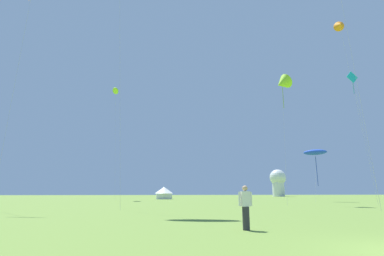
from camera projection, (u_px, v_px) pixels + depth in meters
kite_lime_parafoil at (116, 91)px, 64.41m from camera, size 2.17×3.84×24.03m
kite_blue_parafoil at (315, 152)px, 50.23m from camera, size 4.14×4.06×8.87m
kite_lime_delta at (282, 83)px, 38.67m from camera, size 2.90×3.19×16.91m
kite_orange_delta at (340, 25)px, 43.30m from camera, size 2.04×3.32×26.64m
kite_cyan_diamond at (353, 81)px, 37.02m from camera, size 1.69×1.42×16.69m
person_spectator at (246, 208)px, 11.64m from camera, size 0.57×0.28×1.73m
festival_tent_left at (164, 192)px, 68.21m from camera, size 4.31×4.31×2.80m
observatory_dome at (278, 181)px, 118.52m from camera, size 6.40×6.40×10.80m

